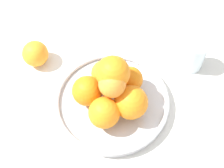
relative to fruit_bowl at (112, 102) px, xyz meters
name	(u,v)px	position (x,y,z in m)	size (l,w,h in m)	color
ground_plane	(112,105)	(0.00, 0.00, -0.02)	(4.00, 4.00, 0.00)	silver
fruit_bowl	(112,102)	(0.00, 0.00, 0.00)	(0.30, 0.30, 0.03)	silver
orange_pile	(112,89)	(0.00, 0.00, 0.07)	(0.18, 0.19, 0.14)	orange
stray_orange	(35,54)	(0.11, -0.23, 0.02)	(0.07, 0.07, 0.07)	orange
drinking_glass	(193,55)	(-0.26, 0.01, 0.03)	(0.06, 0.06, 0.09)	silver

